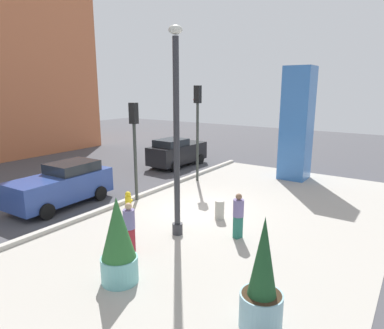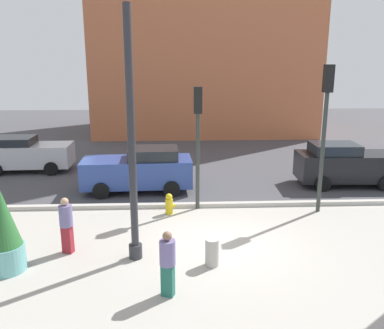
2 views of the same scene
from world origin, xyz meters
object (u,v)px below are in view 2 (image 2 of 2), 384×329
at_px(car_far_lane, 346,164).
at_px(pedestrian_crossing, 168,261).
at_px(fire_hydrant, 169,204).
at_px(pedestrian_on_sidewalk, 66,223).
at_px(car_intersection, 27,154).
at_px(concrete_bollard, 212,252).
at_px(lamp_post, 131,137).
at_px(car_curb_west, 139,170).
at_px(traffic_light_corner, 198,128).
at_px(potted_plant_near_left, 3,230).
at_px(traffic_light_far_side, 325,116).

relative_size(car_far_lane, pedestrian_crossing, 2.72).
height_order(fire_hydrant, pedestrian_on_sidewalk, pedestrian_on_sidewalk).
height_order(car_intersection, pedestrian_crossing, car_intersection).
bearing_deg(car_intersection, concrete_bollard, -50.66).
relative_size(fire_hydrant, car_intersection, 0.18).
height_order(lamp_post, car_curb_west, lamp_post).
bearing_deg(fire_hydrant, traffic_light_corner, 25.87).
xyz_separation_m(car_far_lane, car_intersection, (-14.45, 2.98, -0.06)).
distance_m(traffic_light_corner, car_curb_west, 3.75).
bearing_deg(potted_plant_near_left, pedestrian_on_sidewalk, 35.05).
bearing_deg(fire_hydrant, car_curb_west, 114.70).
height_order(fire_hydrant, car_curb_west, car_curb_west).
height_order(fire_hydrant, concrete_bollard, same).
bearing_deg(car_curb_west, traffic_light_far_side, -22.22).
height_order(concrete_bollard, pedestrian_crossing, pedestrian_crossing).
bearing_deg(lamp_post, fire_hydrant, 74.69).
height_order(traffic_light_corner, car_intersection, traffic_light_corner).
bearing_deg(car_curb_west, concrete_bollard, -69.74).
xyz_separation_m(lamp_post, traffic_light_corner, (1.91, 3.74, -0.40)).
xyz_separation_m(car_curb_west, car_intersection, (-5.68, 3.39, -0.04)).
bearing_deg(pedestrian_crossing, fire_hydrant, 90.12).
bearing_deg(potted_plant_near_left, fire_hydrant, 42.45).
height_order(potted_plant_near_left, pedestrian_on_sidewalk, potted_plant_near_left).
distance_m(fire_hydrant, concrete_bollard, 3.93).
bearing_deg(car_far_lane, concrete_bollard, -133.01).
xyz_separation_m(potted_plant_near_left, concrete_bollard, (5.26, 0.01, -0.74)).
xyz_separation_m(fire_hydrant, pedestrian_on_sidewalk, (-2.80, -2.84, 0.53)).
relative_size(lamp_post, potted_plant_near_left, 2.94).
bearing_deg(traffic_light_corner, car_intersection, 144.90).
xyz_separation_m(car_far_lane, pedestrian_crossing, (-7.52, -8.21, -0.04)).
xyz_separation_m(lamp_post, pedestrian_crossing, (0.90, -1.88, -2.47)).
distance_m(car_curb_west, pedestrian_crossing, 7.90).
relative_size(lamp_post, concrete_bollard, 9.15).
xyz_separation_m(fire_hydrant, car_curb_west, (-1.23, 2.68, 0.53)).
relative_size(concrete_bollard, car_far_lane, 0.17).
bearing_deg(potted_plant_near_left, traffic_light_far_side, 21.90).
xyz_separation_m(potted_plant_near_left, car_far_lane, (11.65, 6.86, -0.20)).
bearing_deg(traffic_light_corner, lamp_post, -117.04).
bearing_deg(potted_plant_near_left, car_curb_west, 65.88).
xyz_separation_m(car_intersection, pedestrian_crossing, (6.93, -11.19, 0.02)).
distance_m(potted_plant_near_left, car_far_lane, 13.52).
bearing_deg(concrete_bollard, fire_hydrant, 106.93).
bearing_deg(traffic_light_far_side, pedestrian_crossing, -135.80).
bearing_deg(traffic_light_corner, fire_hydrant, -154.13).
distance_m(traffic_light_far_side, car_curb_west, 7.48).
bearing_deg(traffic_light_far_side, lamp_post, -152.20).
distance_m(fire_hydrant, car_intersection, 9.22).
bearing_deg(concrete_bollard, car_far_lane, 46.99).
bearing_deg(traffic_light_corner, car_far_lane, 21.71).
xyz_separation_m(car_far_lane, pedestrian_on_sidewalk, (-10.33, -5.93, -0.02)).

